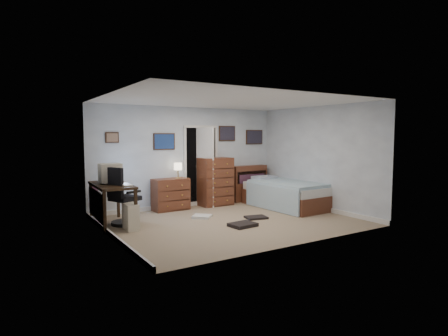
# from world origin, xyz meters

# --- Properties ---
(floor) EXTENTS (5.00, 4.00, 0.02)m
(floor) POSITION_xyz_m (0.00, 0.00, -0.01)
(floor) COLOR #9F846E
(floor) RESTS_ON ground
(computer_desk) EXTENTS (0.72, 1.46, 0.83)m
(computer_desk) POSITION_xyz_m (-2.30, 1.01, 0.64)
(computer_desk) COLOR black
(computer_desk) RESTS_ON floor
(crt_monitor) EXTENTS (0.45, 0.42, 0.40)m
(crt_monitor) POSITION_xyz_m (-2.18, 1.15, 1.03)
(crt_monitor) COLOR beige
(crt_monitor) RESTS_ON computer_desk
(keyboard) EXTENTS (0.18, 0.45, 0.03)m
(keyboard) POSITION_xyz_m (-2.02, 0.65, 0.84)
(keyboard) COLOR beige
(keyboard) RESTS_ON computer_desk
(pc_tower) EXTENTS (0.25, 0.47, 0.50)m
(pc_tower) POSITION_xyz_m (-2.00, 0.45, 0.25)
(pc_tower) COLOR beige
(pc_tower) RESTS_ON floor
(office_chair) EXTENTS (0.74, 0.74, 1.17)m
(office_chair) POSITION_xyz_m (-2.03, 0.87, 0.45)
(office_chair) COLOR black
(office_chair) RESTS_ON floor
(media_stack) EXTENTS (0.16, 0.16, 0.80)m
(media_stack) POSITION_xyz_m (-2.32, 2.08, 0.40)
(media_stack) COLOR maroon
(media_stack) RESTS_ON floor
(low_dresser) EXTENTS (0.88, 0.47, 0.76)m
(low_dresser) POSITION_xyz_m (-0.59, 1.77, 0.38)
(low_dresser) COLOR brown
(low_dresser) RESTS_ON floor
(table_lamp) EXTENTS (0.20, 0.20, 0.37)m
(table_lamp) POSITION_xyz_m (-0.39, 1.77, 1.04)
(table_lamp) COLOR gold
(table_lamp) RESTS_ON low_dresser
(doorway) EXTENTS (0.96, 1.12, 2.05)m
(doorway) POSITION_xyz_m (0.35, 2.27, 1.00)
(doorway) COLOR black
(doorway) RESTS_ON floor
(tall_dresser) EXTENTS (0.85, 0.52, 1.23)m
(tall_dresser) POSITION_xyz_m (0.65, 1.75, 0.61)
(tall_dresser) COLOR brown
(tall_dresser) RESTS_ON floor
(headboard_bookcase) EXTENTS (1.09, 0.32, 0.97)m
(headboard_bookcase) POSITION_xyz_m (1.80, 1.86, 0.51)
(headboard_bookcase) COLOR brown
(headboard_bookcase) RESTS_ON floor
(bed) EXTENTS (1.25, 2.23, 0.72)m
(bed) POSITION_xyz_m (1.98, 0.58, 0.34)
(bed) COLOR brown
(bed) RESTS_ON floor
(wall_posters) EXTENTS (4.38, 0.04, 0.60)m
(wall_posters) POSITION_xyz_m (0.57, 1.98, 1.75)
(wall_posters) COLOR #331E11
(wall_posters) RESTS_ON floor
(floor_clutter) EXTENTS (1.47, 1.59, 0.07)m
(floor_clutter) POSITION_xyz_m (0.03, -0.08, 0.03)
(floor_clutter) COLOR black
(floor_clutter) RESTS_ON floor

